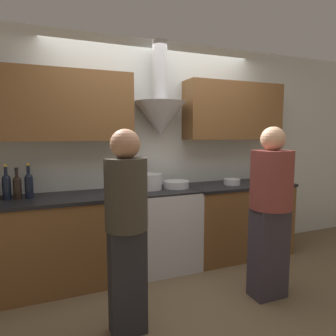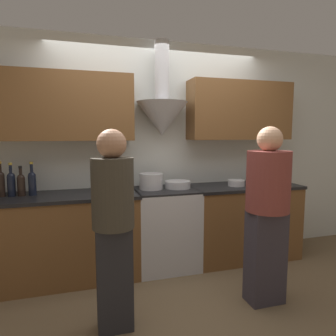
{
  "view_description": "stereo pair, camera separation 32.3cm",
  "coord_description": "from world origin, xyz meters",
  "px_view_note": "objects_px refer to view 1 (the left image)",
  "views": [
    {
      "loc": [
        -1.21,
        -2.75,
        1.53
      ],
      "look_at": [
        0.0,
        0.23,
        1.15
      ],
      "focal_mm": 32.0,
      "sensor_mm": 36.0,
      "label": 1
    },
    {
      "loc": [
        -0.9,
        -2.85,
        1.53
      ],
      "look_at": [
        0.0,
        0.23,
        1.15
      ],
      "focal_mm": 32.0,
      "sensor_mm": 36.0,
      "label": 2
    }
  ],
  "objects_px": {
    "wine_bottle_3": "(7,185)",
    "wine_bottle_4": "(17,186)",
    "wine_bottle_5": "(29,184)",
    "person_foreground_left": "(127,223)",
    "orange_fruit": "(264,177)",
    "person_foreground_right": "(270,206)",
    "saucepan": "(232,182)",
    "mixing_bowl": "(176,184)",
    "stock_pot": "(150,181)",
    "stove_range": "(165,228)"
  },
  "relations": [
    {
      "from": "wine_bottle_3",
      "to": "wine_bottle_5",
      "type": "bearing_deg",
      "value": -2.58
    },
    {
      "from": "wine_bottle_3",
      "to": "person_foreground_left",
      "type": "relative_size",
      "value": 0.22
    },
    {
      "from": "stove_range",
      "to": "wine_bottle_4",
      "type": "height_order",
      "value": "wine_bottle_4"
    },
    {
      "from": "wine_bottle_5",
      "to": "orange_fruit",
      "type": "relative_size",
      "value": 4.7
    },
    {
      "from": "stock_pot",
      "to": "orange_fruit",
      "type": "relative_size",
      "value": 3.6
    },
    {
      "from": "person_foreground_left",
      "to": "wine_bottle_3",
      "type": "bearing_deg",
      "value": 130.85
    },
    {
      "from": "mixing_bowl",
      "to": "person_foreground_left",
      "type": "height_order",
      "value": "person_foreground_left"
    },
    {
      "from": "person_foreground_right",
      "to": "wine_bottle_3",
      "type": "bearing_deg",
      "value": 155.52
    },
    {
      "from": "wine_bottle_3",
      "to": "wine_bottle_4",
      "type": "xyz_separation_m",
      "value": [
        0.09,
        -0.01,
        -0.01
      ]
    },
    {
      "from": "orange_fruit",
      "to": "wine_bottle_3",
      "type": "bearing_deg",
      "value": -178.62
    },
    {
      "from": "wine_bottle_4",
      "to": "person_foreground_left",
      "type": "relative_size",
      "value": 0.19
    },
    {
      "from": "wine_bottle_4",
      "to": "mixing_bowl",
      "type": "relative_size",
      "value": 1.02
    },
    {
      "from": "saucepan",
      "to": "person_foreground_right",
      "type": "distance_m",
      "value": 0.94
    },
    {
      "from": "stove_range",
      "to": "person_foreground_right",
      "type": "height_order",
      "value": "person_foreground_right"
    },
    {
      "from": "mixing_bowl",
      "to": "person_foreground_right",
      "type": "bearing_deg",
      "value": -62.6
    },
    {
      "from": "stock_pot",
      "to": "person_foreground_left",
      "type": "relative_size",
      "value": 0.17
    },
    {
      "from": "wine_bottle_5",
      "to": "orange_fruit",
      "type": "height_order",
      "value": "wine_bottle_5"
    },
    {
      "from": "wine_bottle_3",
      "to": "person_foreground_left",
      "type": "height_order",
      "value": "person_foreground_left"
    },
    {
      "from": "person_foreground_left",
      "to": "wine_bottle_4",
      "type": "bearing_deg",
      "value": 128.22
    },
    {
      "from": "stock_pot",
      "to": "person_foreground_right",
      "type": "xyz_separation_m",
      "value": [
        0.82,
        -1.0,
        -0.13
      ]
    },
    {
      "from": "wine_bottle_4",
      "to": "orange_fruit",
      "type": "relative_size",
      "value": 4.16
    },
    {
      "from": "wine_bottle_5",
      "to": "stock_pot",
      "type": "relative_size",
      "value": 1.3
    },
    {
      "from": "wine_bottle_4",
      "to": "saucepan",
      "type": "height_order",
      "value": "wine_bottle_4"
    },
    {
      "from": "stove_range",
      "to": "person_foreground_right",
      "type": "relative_size",
      "value": 0.57
    },
    {
      "from": "stock_pot",
      "to": "wine_bottle_5",
      "type": "bearing_deg",
      "value": 179.61
    },
    {
      "from": "wine_bottle_5",
      "to": "stock_pot",
      "type": "bearing_deg",
      "value": -0.39
    },
    {
      "from": "wine_bottle_5",
      "to": "saucepan",
      "type": "distance_m",
      "value": 2.25
    },
    {
      "from": "stove_range",
      "to": "wine_bottle_4",
      "type": "distance_m",
      "value": 1.59
    },
    {
      "from": "wine_bottle_4",
      "to": "person_foreground_right",
      "type": "relative_size",
      "value": 0.19
    },
    {
      "from": "wine_bottle_4",
      "to": "stock_pot",
      "type": "relative_size",
      "value": 1.16
    },
    {
      "from": "stove_range",
      "to": "person_foreground_right",
      "type": "xyz_separation_m",
      "value": [
        0.66,
        -0.95,
        0.41
      ]
    },
    {
      "from": "orange_fruit",
      "to": "person_foreground_right",
      "type": "height_order",
      "value": "person_foreground_right"
    },
    {
      "from": "stove_range",
      "to": "wine_bottle_4",
      "type": "relative_size",
      "value": 3.0
    },
    {
      "from": "wine_bottle_5",
      "to": "person_foreground_left",
      "type": "distance_m",
      "value": 1.25
    },
    {
      "from": "orange_fruit",
      "to": "person_foreground_left",
      "type": "relative_size",
      "value": 0.05
    },
    {
      "from": "stock_pot",
      "to": "person_foreground_left",
      "type": "height_order",
      "value": "person_foreground_left"
    },
    {
      "from": "wine_bottle_5",
      "to": "saucepan",
      "type": "height_order",
      "value": "wine_bottle_5"
    },
    {
      "from": "person_foreground_left",
      "to": "mixing_bowl",
      "type": "bearing_deg",
      "value": 49.98
    },
    {
      "from": "saucepan",
      "to": "person_foreground_left",
      "type": "distance_m",
      "value": 1.81
    },
    {
      "from": "wine_bottle_5",
      "to": "stock_pot",
      "type": "xyz_separation_m",
      "value": [
        1.23,
        -0.01,
        -0.05
      ]
    },
    {
      "from": "saucepan",
      "to": "person_foreground_left",
      "type": "xyz_separation_m",
      "value": [
        -1.55,
        -0.93,
        -0.07
      ]
    },
    {
      "from": "stove_range",
      "to": "wine_bottle_5",
      "type": "distance_m",
      "value": 1.5
    },
    {
      "from": "wine_bottle_5",
      "to": "mixing_bowl",
      "type": "height_order",
      "value": "wine_bottle_5"
    },
    {
      "from": "orange_fruit",
      "to": "saucepan",
      "type": "relative_size",
      "value": 0.37
    },
    {
      "from": "wine_bottle_5",
      "to": "orange_fruit",
      "type": "xyz_separation_m",
      "value": [
        2.88,
        0.08,
        -0.1
      ]
    },
    {
      "from": "wine_bottle_5",
      "to": "mixing_bowl",
      "type": "relative_size",
      "value": 1.15
    },
    {
      "from": "stock_pot",
      "to": "orange_fruit",
      "type": "distance_m",
      "value": 1.66
    },
    {
      "from": "wine_bottle_3",
      "to": "orange_fruit",
      "type": "bearing_deg",
      "value": 1.38
    },
    {
      "from": "mixing_bowl",
      "to": "orange_fruit",
      "type": "height_order",
      "value": "mixing_bowl"
    },
    {
      "from": "stock_pot",
      "to": "wine_bottle_4",
      "type": "bearing_deg",
      "value": 179.91
    }
  ]
}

